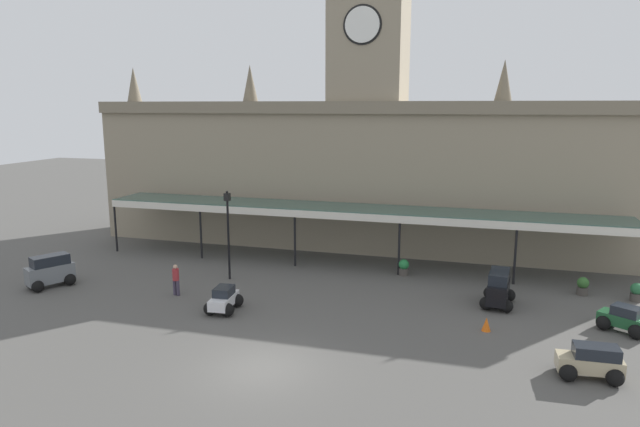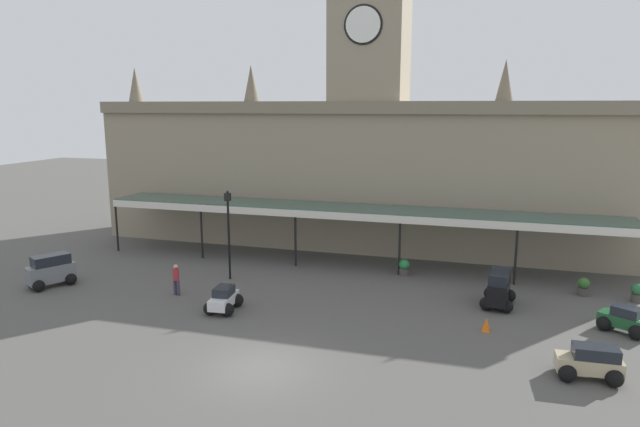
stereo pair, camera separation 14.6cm
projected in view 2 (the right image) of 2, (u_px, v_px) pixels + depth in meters
ground_plane at (262, 368)px, 21.18m from camera, size 140.00×140.00×0.00m
station_building at (369, 163)px, 38.64m from camera, size 38.68×5.78×18.66m
entrance_canopy at (351, 210)px, 34.30m from camera, size 32.38×3.26×3.64m
car_black_van at (499, 290)px, 27.64m from camera, size 1.78×2.49×1.77m
car_beige_estate at (590, 364)px, 20.28m from camera, size 2.28×1.60×1.27m
car_green_sedan at (625, 321)px, 24.45m from camera, size 2.25×2.11×1.19m
car_white_sedan at (224, 301)px, 27.05m from camera, size 1.63×2.12×1.19m
car_grey_van at (51, 272)px, 30.64m from camera, size 2.29×2.59×1.77m
pedestrian_crossing_forecourt at (176, 278)px, 29.20m from camera, size 0.39×0.34×1.67m
victorian_lamppost at (228, 225)px, 31.51m from camera, size 0.30×0.30×5.14m
traffic_cone at (486, 324)px, 24.59m from camera, size 0.40×0.40×0.63m
planter_forecourt_centre at (583, 286)px, 29.22m from camera, size 0.60×0.60×0.96m
planter_near_kerb at (637, 293)px, 28.25m from camera, size 0.60×0.60×0.96m
planter_by_canopy at (404, 267)px, 32.65m from camera, size 0.60×0.60×0.96m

